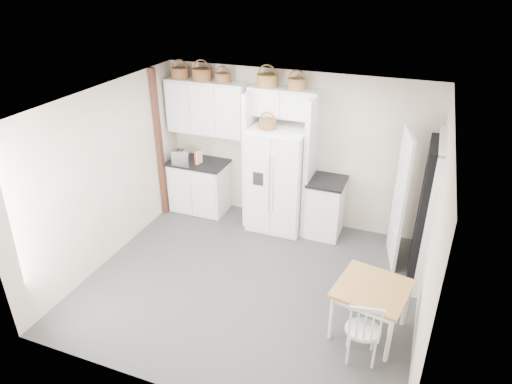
% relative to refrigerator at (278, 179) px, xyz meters
% --- Properties ---
extents(floor, '(4.50, 4.50, 0.00)m').
position_rel_refrigerator_xyz_m(floor, '(0.15, -1.64, -0.88)').
color(floor, '#3D3D3D').
rests_on(floor, ground).
extents(ceiling, '(4.50, 4.50, 0.00)m').
position_rel_refrigerator_xyz_m(ceiling, '(0.15, -1.64, 1.72)').
color(ceiling, white).
rests_on(ceiling, wall_back).
extents(wall_back, '(4.50, 0.00, 4.50)m').
position_rel_refrigerator_xyz_m(wall_back, '(0.15, 0.36, 0.42)').
color(wall_back, '#BDAE94').
rests_on(wall_back, floor).
extents(wall_left, '(0.00, 4.00, 4.00)m').
position_rel_refrigerator_xyz_m(wall_left, '(-2.10, -1.64, 0.42)').
color(wall_left, '#BDAE94').
rests_on(wall_left, floor).
extents(wall_right, '(0.00, 4.00, 4.00)m').
position_rel_refrigerator_xyz_m(wall_right, '(2.40, -1.64, 0.42)').
color(wall_right, '#BDAE94').
rests_on(wall_right, floor).
extents(refrigerator, '(0.91, 0.73, 1.76)m').
position_rel_refrigerator_xyz_m(refrigerator, '(0.00, 0.00, 0.00)').
color(refrigerator, white).
rests_on(refrigerator, floor).
extents(base_cab_left, '(0.98, 0.62, 0.91)m').
position_rel_refrigerator_xyz_m(base_cab_left, '(-1.50, 0.06, -0.43)').
color(base_cab_left, white).
rests_on(base_cab_left, floor).
extents(base_cab_right, '(0.53, 0.64, 0.94)m').
position_rel_refrigerator_xyz_m(base_cab_right, '(0.82, 0.06, -0.41)').
color(base_cab_right, white).
rests_on(base_cab_right, floor).
extents(dining_table, '(0.95, 0.95, 0.68)m').
position_rel_refrigerator_xyz_m(dining_table, '(1.85, -2.01, -0.54)').
color(dining_table, '#9D5529').
rests_on(dining_table, floor).
extents(windsor_chair, '(0.45, 0.42, 0.82)m').
position_rel_refrigerator_xyz_m(windsor_chair, '(1.84, -2.46, -0.47)').
color(windsor_chair, white).
rests_on(windsor_chair, floor).
extents(counter_left, '(1.02, 0.66, 0.04)m').
position_rel_refrigerator_xyz_m(counter_left, '(-1.50, 0.06, 0.05)').
color(counter_left, black).
rests_on(counter_left, base_cab_left).
extents(counter_right, '(0.58, 0.68, 0.04)m').
position_rel_refrigerator_xyz_m(counter_right, '(0.82, 0.06, 0.08)').
color(counter_right, black).
rests_on(counter_right, base_cab_right).
extents(toaster, '(0.34, 0.26, 0.21)m').
position_rel_refrigerator_xyz_m(toaster, '(-1.80, -0.04, 0.17)').
color(toaster, silver).
rests_on(toaster, counter_left).
extents(cookbook_red, '(0.07, 0.16, 0.24)m').
position_rel_refrigerator_xyz_m(cookbook_red, '(-1.46, -0.02, 0.19)').
color(cookbook_red, '#B03314').
rests_on(cookbook_red, counter_left).
extents(cookbook_cream, '(0.05, 0.16, 0.24)m').
position_rel_refrigerator_xyz_m(cookbook_cream, '(-1.45, -0.02, 0.18)').
color(cookbook_cream, beige).
rests_on(cookbook_cream, counter_left).
extents(basket_upper_a, '(0.31, 0.31, 0.17)m').
position_rel_refrigerator_xyz_m(basket_upper_a, '(-1.82, 0.19, 1.55)').
color(basket_upper_a, brown).
rests_on(basket_upper_a, upper_cabinet).
extents(basket_upper_b, '(0.32, 0.32, 0.19)m').
position_rel_refrigerator_xyz_m(basket_upper_b, '(-1.41, 0.19, 1.56)').
color(basket_upper_b, brown).
rests_on(basket_upper_b, upper_cabinet).
extents(basket_upper_c, '(0.26, 0.26, 0.15)m').
position_rel_refrigerator_xyz_m(basket_upper_c, '(-1.04, 0.19, 1.54)').
color(basket_upper_c, brown).
rests_on(basket_upper_c, upper_cabinet).
extents(basket_bridge_a, '(0.34, 0.34, 0.19)m').
position_rel_refrigerator_xyz_m(basket_bridge_a, '(-0.28, 0.19, 1.56)').
color(basket_bridge_a, brown).
rests_on(basket_bridge_a, bridge_cabinet).
extents(basket_bridge_b, '(0.29, 0.29, 0.16)m').
position_rel_refrigerator_xyz_m(basket_bridge_b, '(0.20, 0.19, 1.55)').
color(basket_bridge_b, brown).
rests_on(basket_bridge_b, bridge_cabinet).
extents(basket_fridge_a, '(0.27, 0.27, 0.15)m').
position_rel_refrigerator_xyz_m(basket_fridge_a, '(-0.16, -0.10, 0.96)').
color(basket_fridge_a, brown).
rests_on(basket_fridge_a, refrigerator).
extents(upper_cabinet, '(1.40, 0.34, 0.90)m').
position_rel_refrigerator_xyz_m(upper_cabinet, '(-1.35, 0.19, 1.02)').
color(upper_cabinet, white).
rests_on(upper_cabinet, wall_back).
extents(bridge_cabinet, '(1.12, 0.34, 0.45)m').
position_rel_refrigerator_xyz_m(bridge_cabinet, '(-0.00, 0.19, 1.24)').
color(bridge_cabinet, white).
rests_on(bridge_cabinet, wall_back).
extents(fridge_panel_left, '(0.08, 0.60, 2.30)m').
position_rel_refrigerator_xyz_m(fridge_panel_left, '(-0.51, 0.06, 0.27)').
color(fridge_panel_left, white).
rests_on(fridge_panel_left, floor).
extents(fridge_panel_right, '(0.08, 0.60, 2.30)m').
position_rel_refrigerator_xyz_m(fridge_panel_right, '(0.51, 0.06, 0.27)').
color(fridge_panel_right, white).
rests_on(fridge_panel_right, floor).
extents(trim_post, '(0.09, 0.09, 2.60)m').
position_rel_refrigerator_xyz_m(trim_post, '(-2.05, -0.29, 0.42)').
color(trim_post, '#3E160E').
rests_on(trim_post, floor).
extents(doorway_void, '(0.18, 0.85, 2.05)m').
position_rel_refrigerator_xyz_m(doorway_void, '(2.31, -0.64, 0.14)').
color(doorway_void, black).
rests_on(doorway_void, floor).
extents(door_slab, '(0.21, 0.79, 2.05)m').
position_rel_refrigerator_xyz_m(door_slab, '(1.95, -0.31, 0.14)').
color(door_slab, white).
rests_on(door_slab, floor).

